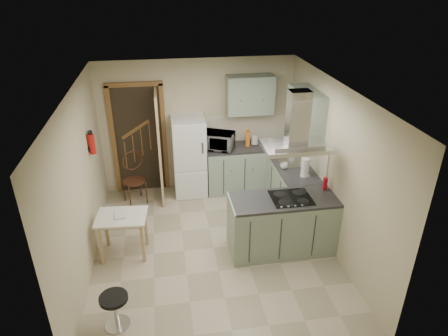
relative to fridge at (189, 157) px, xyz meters
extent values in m
plane|color=#B9A990|center=(0.20, -1.80, -0.75)|extent=(4.20, 4.20, 0.00)
plane|color=silver|center=(0.20, -1.80, 1.75)|extent=(4.20, 4.20, 0.00)
plane|color=#C1B896|center=(0.20, 0.30, 0.50)|extent=(3.60, 0.00, 3.60)
plane|color=#C1B896|center=(-1.60, -1.80, 0.50)|extent=(0.00, 4.20, 4.20)
plane|color=#C1B896|center=(2.00, -1.80, 0.50)|extent=(0.00, 4.20, 4.20)
cube|color=brown|center=(-0.90, 0.27, 0.30)|extent=(1.10, 0.12, 2.10)
cube|color=white|center=(0.00, 0.00, 0.00)|extent=(0.60, 0.60, 1.50)
cube|color=#9EB2A0|center=(0.86, 0.00, -0.30)|extent=(1.08, 0.60, 0.90)
cube|color=#9EB2A0|center=(1.70, -0.68, -0.30)|extent=(0.60, 1.95, 0.90)
cube|color=beige|center=(1.16, 0.29, 0.40)|extent=(1.68, 0.02, 0.50)
cube|color=#9EB2A0|center=(1.15, 0.12, 1.10)|extent=(0.85, 0.35, 0.70)
cube|color=#9EB2A0|center=(1.82, -0.95, 1.10)|extent=(0.35, 0.90, 0.70)
cube|color=#9EB2A0|center=(1.22, -1.98, -0.30)|extent=(1.55, 0.65, 0.90)
cube|color=black|center=(1.32, -1.98, 0.16)|extent=(0.58, 0.50, 0.01)
cube|color=silver|center=(1.32, -1.98, 0.97)|extent=(0.90, 0.55, 0.10)
cube|color=silver|center=(1.70, -0.85, 0.16)|extent=(0.45, 0.40, 0.01)
cylinder|color=#B2140F|center=(-1.54, -0.90, 0.75)|extent=(0.10, 0.10, 0.32)
cube|color=tan|center=(-1.14, -1.72, -0.41)|extent=(0.77, 0.60, 0.68)
cube|color=#4F341A|center=(-1.04, -0.21, -0.31)|extent=(0.52, 0.52, 0.89)
cylinder|color=black|center=(-1.16, -3.10, -0.52)|extent=(0.43, 0.43, 0.46)
imported|color=black|center=(0.54, -0.04, 0.31)|extent=(0.68, 0.59, 0.32)
cylinder|color=silver|center=(1.25, 0.03, 0.24)|extent=(0.16, 0.16, 0.19)
cube|color=orange|center=(1.12, 0.05, 0.29)|extent=(0.11, 0.19, 0.27)
imported|color=#B5B5C2|center=(1.81, -0.52, 0.26)|extent=(0.11, 0.11, 0.21)
cylinder|color=white|center=(1.75, -1.34, 0.31)|extent=(0.14, 0.14, 0.32)
imported|color=silver|center=(1.50, -1.04, 0.20)|extent=(0.15, 0.15, 0.10)
cylinder|color=red|center=(1.91, -1.81, 0.25)|extent=(0.07, 0.07, 0.20)
imported|color=#A24836|center=(-1.24, -1.70, -0.02)|extent=(0.19, 0.25, 0.10)
camera|label=1|loc=(-0.44, -6.76, 3.14)|focal=32.00mm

